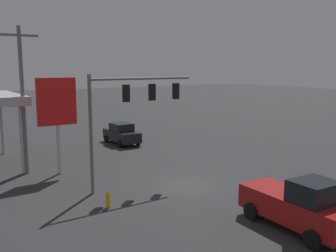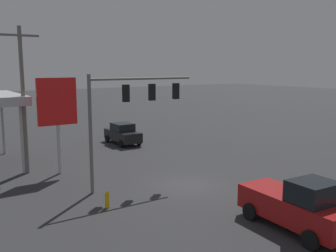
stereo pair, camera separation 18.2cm
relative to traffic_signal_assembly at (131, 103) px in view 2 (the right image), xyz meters
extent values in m
plane|color=#2D2D30|center=(-2.74, 1.81, -4.96)|extent=(200.00, 200.00, 0.00)
cylinder|color=slate|center=(2.55, 0.02, -1.61)|extent=(0.20, 0.20, 6.69)
cylinder|color=slate|center=(-0.83, 0.02, 1.43)|extent=(6.75, 0.14, 0.14)
cube|color=black|center=(0.32, 0.02, 0.61)|extent=(0.36, 0.28, 1.00)
sphere|color=#FF4141|center=(0.32, -0.16, 0.91)|extent=(0.22, 0.22, 0.22)
sphere|color=#392305|center=(0.32, -0.16, 0.61)|extent=(0.22, 0.22, 0.22)
sphere|color=black|center=(0.32, -0.16, 0.31)|extent=(0.22, 0.22, 0.22)
cube|color=black|center=(-1.44, 0.02, 0.61)|extent=(0.36, 0.28, 1.00)
sphere|color=#FF4141|center=(-1.44, -0.16, 0.91)|extent=(0.22, 0.22, 0.22)
sphere|color=#392305|center=(-1.44, -0.16, 0.61)|extent=(0.22, 0.22, 0.22)
sphere|color=black|center=(-1.44, -0.16, 0.31)|extent=(0.22, 0.22, 0.22)
cube|color=black|center=(-3.19, 0.02, 0.61)|extent=(0.36, 0.28, 1.00)
sphere|color=#FF4141|center=(-3.19, -0.16, 0.91)|extent=(0.22, 0.22, 0.22)
sphere|color=#392305|center=(-3.19, -0.16, 0.61)|extent=(0.22, 0.22, 0.22)
sphere|color=black|center=(-3.19, -0.16, 0.31)|extent=(0.22, 0.22, 0.22)
cylinder|color=slate|center=(4.59, -6.27, -0.13)|extent=(0.26, 0.26, 9.66)
cube|color=slate|center=(4.59, -6.27, 4.10)|extent=(2.40, 0.14, 0.14)
cylinder|color=#B7B7BC|center=(4.77, -13.16, -2.67)|extent=(0.24, 0.24, 4.57)
cylinder|color=#B7B7BC|center=(4.77, -6.36, -2.67)|extent=(0.24, 0.24, 4.57)
cylinder|color=#B7B7BC|center=(2.80, -4.93, -1.77)|extent=(0.24, 0.24, 6.38)
cube|color=red|center=(2.80, -4.93, -0.12)|extent=(2.57, 0.24, 3.09)
cube|color=black|center=(2.80, -5.06, -0.12)|extent=(1.80, 0.04, 1.08)
cube|color=maroon|center=(-3.05, 9.37, -4.01)|extent=(2.27, 5.30, 1.10)
cube|color=black|center=(-3.00, 10.27, -3.01)|extent=(1.92, 1.69, 0.90)
cylinder|color=black|center=(-1.94, 11.01, -4.56)|extent=(0.26, 0.81, 0.80)
cylinder|color=black|center=(-4.15, 7.74, -4.56)|extent=(0.26, 0.81, 0.80)
cylinder|color=black|center=(-2.12, 7.63, -4.56)|extent=(0.26, 0.81, 0.80)
cube|color=black|center=(-5.16, -11.40, -4.18)|extent=(1.82, 4.41, 0.90)
cube|color=black|center=(-5.16, -11.40, -3.38)|extent=(1.67, 2.01, 0.70)
cylinder|color=black|center=(-6.07, -9.96, -4.63)|extent=(0.22, 0.66, 0.66)
cylinder|color=black|center=(-4.23, -9.97, -4.63)|extent=(0.22, 0.66, 0.66)
cylinder|color=black|center=(-6.08, -12.82, -4.63)|extent=(0.22, 0.66, 0.66)
cylinder|color=black|center=(-4.24, -12.83, -4.63)|extent=(0.22, 0.66, 0.66)
cylinder|color=gold|center=(2.78, 2.52, -4.61)|extent=(0.24, 0.24, 0.70)
sphere|color=gold|center=(2.78, 2.52, -4.19)|extent=(0.22, 0.22, 0.22)
camera|label=1|loc=(10.41, 19.19, 2.12)|focal=40.00mm
camera|label=2|loc=(10.26, 19.30, 2.12)|focal=40.00mm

